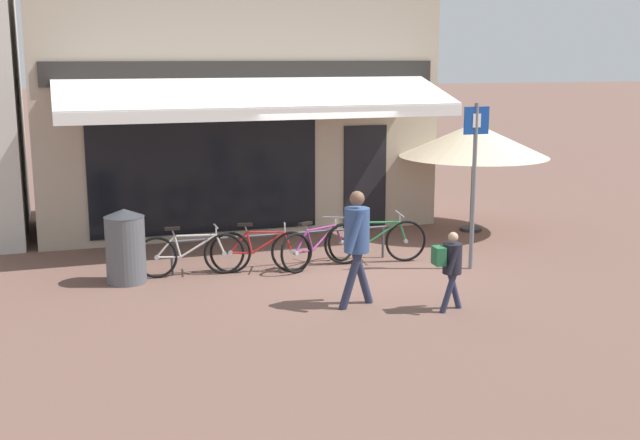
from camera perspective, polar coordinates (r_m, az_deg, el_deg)
ground_plane at (r=13.31m, az=2.14°, el=-3.45°), size 160.00×160.00×0.00m
shop_front at (r=16.73m, az=-6.26°, el=8.39°), size 7.85×4.78×5.08m
bike_rack_rail at (r=13.34m, az=-2.73°, el=-1.30°), size 3.75×0.04×0.57m
bicycle_silver at (r=12.96m, az=-9.21°, el=-2.38°), size 1.74×0.52×0.81m
bicycle_red at (r=13.03m, az=-4.23°, el=-2.17°), size 1.64×0.58×0.83m
bicycle_purple at (r=13.32m, az=-0.08°, el=-1.85°), size 1.61×0.93×0.82m
bicycle_green at (r=13.58m, az=3.96°, el=-1.49°), size 1.77×0.52×0.86m
pedestrian_adult at (r=11.11m, az=2.63°, el=-1.19°), size 0.59×0.54×1.66m
pedestrian_child at (r=11.11m, az=9.24°, el=-2.97°), size 0.48×0.40×1.12m
litter_bin at (r=12.70m, az=-13.67°, el=-1.80°), size 0.62×0.62×1.17m
parking_sign at (r=13.20m, az=10.92°, el=3.54°), size 0.44×0.07×2.72m
cafe_parasol at (r=16.15m, az=10.89°, el=5.61°), size 2.95×2.95×2.16m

